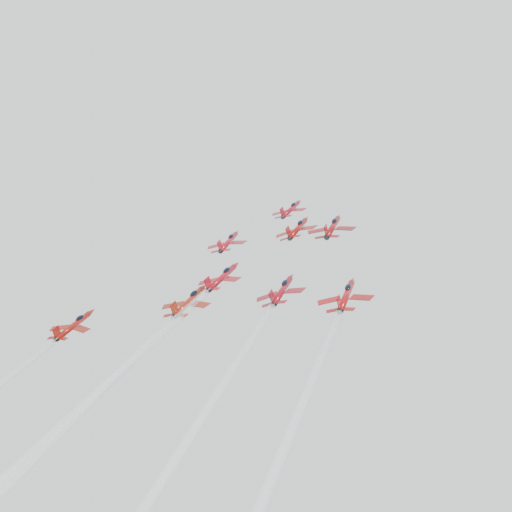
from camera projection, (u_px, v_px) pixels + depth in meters
The scene contains 8 objects.
jet_lead at pixel (291, 209), 151.22m from camera, with size 8.94×10.96×8.47m.
jet_row2_left at pixel (229, 241), 141.82m from camera, with size 9.44×11.57×8.95m.
jet_row2_center at pixel (298, 228), 135.55m from camera, with size 9.70×11.90×9.20m.
jet_row2_right at pixel (333, 227), 129.32m from camera, with size 9.98×12.23×9.46m.
jet_center at pixel (71, 431), 83.53m from camera, with size 9.42×82.45×63.06m.
jet_rear_left at pixel (0, 489), 75.70m from camera, with size 9.72×85.09×65.08m.
jet_rear_right at pixel (142, 471), 70.20m from camera, with size 8.99×78.65×60.15m.
jet_rear_farright at pixel (226, 501), 61.47m from camera, with size 8.79×76.96×58.86m.
Camera 1 is at (59.24, -104.32, 130.83)m, focal length 45.00 mm.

